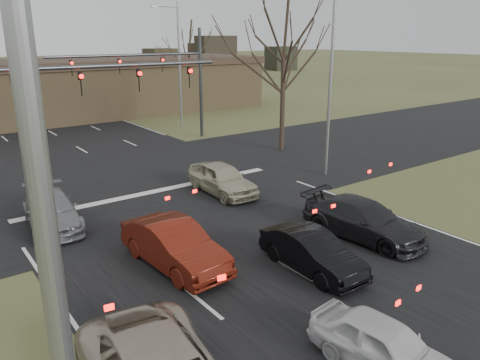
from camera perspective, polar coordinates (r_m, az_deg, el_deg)
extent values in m
plane|color=#494E29|center=(14.29, 14.55, -14.99)|extent=(360.00, 360.00, 0.00)
cube|color=black|center=(25.47, -12.33, -0.21)|extent=(200.00, 14.00, 0.02)
cube|color=olive|center=(47.10, -22.12, 9.71)|extent=(42.00, 10.00, 4.60)
cube|color=#38281E|center=(46.88, -22.50, 12.91)|extent=(42.40, 10.40, 0.70)
cylinder|color=#383A3D|center=(21.60, -17.31, 13.09)|extent=(12.00, 0.18, 0.18)
imported|color=black|center=(20.79, -25.91, 10.07)|extent=(0.16, 0.20, 1.00)
imported|color=black|center=(21.44, -18.84, 11.04)|extent=(0.16, 0.20, 1.00)
imported|color=black|center=(22.40, -12.25, 11.79)|extent=(0.16, 0.20, 1.00)
imported|color=black|center=(23.62, -6.23, 12.33)|extent=(0.16, 0.20, 1.00)
cylinder|color=#383A3D|center=(35.80, -4.82, 11.62)|extent=(0.24, 0.24, 8.00)
cylinder|color=#383A3D|center=(33.10, -13.30, 14.60)|extent=(11.00, 0.18, 0.18)
imported|color=black|center=(34.14, -9.50, 13.70)|extent=(0.16, 0.20, 1.00)
imported|color=black|center=(32.83, -14.50, 13.27)|extent=(0.16, 0.20, 1.00)
imported|color=black|center=(31.77, -19.86, 12.69)|extent=(0.16, 0.20, 1.00)
cylinder|color=gray|center=(25.62, 10.95, 11.38)|extent=(0.18, 0.18, 10.00)
cylinder|color=gray|center=(39.41, -7.37, 13.52)|extent=(0.18, 0.18, 10.00)
cylinder|color=gray|center=(38.91, -9.01, 20.19)|extent=(2.00, 0.12, 0.12)
cube|color=gray|center=(38.45, -10.41, 20.08)|extent=(0.50, 0.25, 0.15)
cylinder|color=black|center=(31.49, 5.21, 9.30)|extent=(0.32, 0.32, 6.33)
cylinder|color=black|center=(49.27, -6.23, 11.34)|extent=(0.32, 0.32, 4.95)
imported|color=silver|center=(11.92, 17.27, -18.79)|extent=(1.89, 3.85, 1.26)
imported|color=black|center=(15.75, 8.77, -8.67)|extent=(1.53, 4.06, 1.32)
imported|color=black|center=(18.60, 14.84, -4.68)|extent=(2.56, 5.18, 1.45)
imported|color=gray|center=(20.50, -22.01, -3.47)|extent=(2.44, 4.87, 1.36)
imported|color=#5D180D|center=(15.94, -8.00, -7.87)|extent=(1.96, 4.77, 1.54)
imported|color=#BAB596|center=(22.94, -2.20, 0.19)|extent=(1.95, 4.52, 1.52)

